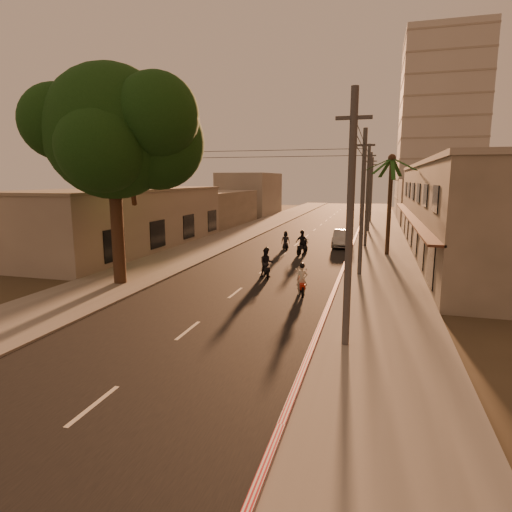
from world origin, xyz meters
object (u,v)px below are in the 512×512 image
object	(u,v)px
broadleaf_tree	(120,133)
scooter_mid_b	(302,243)
palm_tree	(392,164)
parked_car	(343,238)
scooter_far_a	(286,241)
scooter_red	(302,281)
scooter_mid_a	(267,264)

from	to	relation	value
broadleaf_tree	scooter_mid_b	world-z (taller)	broadleaf_tree
palm_tree	parked_car	bearing A→B (deg)	135.30
scooter_mid_b	parked_car	size ratio (longest dim) A/B	0.43
scooter_far_a	parked_car	world-z (taller)	scooter_far_a
scooter_red	scooter_mid_a	xyz separation A→B (m)	(-2.80, 3.44, 0.11)
scooter_far_a	parked_car	size ratio (longest dim) A/B	0.35
scooter_mid_a	broadleaf_tree	bearing A→B (deg)	-172.76
palm_tree	scooter_red	distance (m)	15.47
broadleaf_tree	parked_car	distance (m)	22.05
scooter_far_a	scooter_red	bearing A→B (deg)	-92.11
scooter_far_a	scooter_mid_a	bearing A→B (deg)	-101.65
scooter_mid_b	scooter_far_a	distance (m)	2.64
broadleaf_tree	scooter_far_a	size ratio (longest dim) A/B	7.55
palm_tree	scooter_mid_b	xyz separation A→B (m)	(-6.63, -1.08, -6.26)
scooter_mid_b	scooter_far_a	bearing A→B (deg)	145.99
scooter_red	scooter_mid_b	bearing A→B (deg)	85.03
scooter_mid_a	parked_car	xyz separation A→B (m)	(3.57, 13.63, -0.11)
scooter_red	scooter_far_a	bearing A→B (deg)	90.53
scooter_far_a	parked_car	distance (m)	5.44
scooter_mid_b	scooter_red	bearing A→B (deg)	-66.39
broadleaf_tree	scooter_mid_a	xyz separation A→B (m)	(7.28, 3.95, -7.61)
parked_car	palm_tree	bearing A→B (deg)	-45.01
broadleaf_tree	parked_car	xyz separation A→B (m)	(10.85, 17.58, -7.72)
scooter_mid_a	scooter_mid_b	world-z (taller)	scooter_mid_b
broadleaf_tree	palm_tree	world-z (taller)	broadleaf_tree
scooter_mid_a	palm_tree	bearing A→B (deg)	32.25
scooter_red	parked_car	bearing A→B (deg)	72.75
scooter_red	scooter_far_a	distance (m)	14.74
scooter_red	parked_car	size ratio (longest dim) A/B	0.37
scooter_red	broadleaf_tree	bearing A→B (deg)	168.26
scooter_red	parked_car	world-z (taller)	scooter_red
broadleaf_tree	scooter_mid_a	bearing A→B (deg)	28.49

